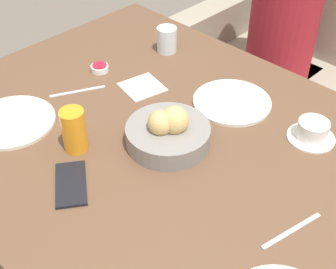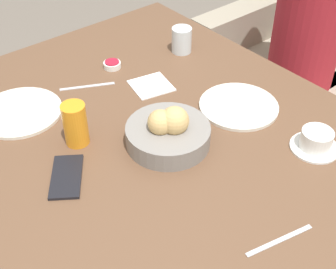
# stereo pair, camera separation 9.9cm
# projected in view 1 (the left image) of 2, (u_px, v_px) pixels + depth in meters

# --- Properties ---
(dining_table) EXTENTS (1.57, 1.06, 0.78)m
(dining_table) POSITION_uv_depth(u_px,v_px,m) (187.00, 174.00, 1.29)
(dining_table) COLOR brown
(dining_table) RESTS_ON ground_plane
(seated_person) EXTENTS (0.30, 0.39, 1.24)m
(seated_person) POSITION_uv_depth(u_px,v_px,m) (280.00, 46.00, 2.14)
(seated_person) COLOR #23232D
(seated_person) RESTS_ON ground_plane
(bread_basket) EXTENTS (0.23, 0.23, 0.12)m
(bread_basket) POSITION_uv_depth(u_px,v_px,m) (168.00, 132.00, 1.24)
(bread_basket) COLOR gray
(bread_basket) RESTS_ON dining_table
(plate_near_left) EXTENTS (0.25, 0.25, 0.01)m
(plate_near_left) POSITION_uv_depth(u_px,v_px,m) (12.00, 122.00, 1.33)
(plate_near_left) COLOR silver
(plate_near_left) RESTS_ON dining_table
(plate_far_center) EXTENTS (0.23, 0.23, 0.01)m
(plate_far_center) POSITION_uv_depth(u_px,v_px,m) (232.00, 102.00, 1.40)
(plate_far_center) COLOR silver
(plate_far_center) RESTS_ON dining_table
(juice_glass) EXTENTS (0.06, 0.06, 0.12)m
(juice_glass) POSITION_uv_depth(u_px,v_px,m) (74.00, 130.00, 1.21)
(juice_glass) COLOR orange
(juice_glass) RESTS_ON dining_table
(water_tumbler) EXTENTS (0.07, 0.07, 0.09)m
(water_tumbler) POSITION_uv_depth(u_px,v_px,m) (167.00, 40.00, 1.62)
(water_tumbler) COLOR silver
(water_tumbler) RESTS_ON dining_table
(coffee_cup) EXTENTS (0.13, 0.13, 0.06)m
(coffee_cup) POSITION_uv_depth(u_px,v_px,m) (312.00, 131.00, 1.26)
(coffee_cup) COLOR white
(coffee_cup) RESTS_ON dining_table
(jam_bowl_berry) EXTENTS (0.06, 0.06, 0.02)m
(jam_bowl_berry) POSITION_uv_depth(u_px,v_px,m) (100.00, 68.00, 1.54)
(jam_bowl_berry) COLOR white
(jam_bowl_berry) RESTS_ON dining_table
(fork_silver) EXTENTS (0.05, 0.17, 0.00)m
(fork_silver) POSITION_uv_depth(u_px,v_px,m) (292.00, 231.00, 1.03)
(fork_silver) COLOR #B7B7BC
(fork_silver) RESTS_ON dining_table
(knife_silver) EXTENTS (0.09, 0.16, 0.00)m
(knife_silver) POSITION_uv_depth(u_px,v_px,m) (78.00, 91.00, 1.45)
(knife_silver) COLOR #B7B7BC
(knife_silver) RESTS_ON dining_table
(napkin) EXTENTS (0.14, 0.14, 0.00)m
(napkin) POSITION_uv_depth(u_px,v_px,m) (142.00, 87.00, 1.47)
(napkin) COLOR white
(napkin) RESTS_ON dining_table
(cell_phone) EXTENTS (0.17, 0.15, 0.01)m
(cell_phone) POSITION_uv_depth(u_px,v_px,m) (71.00, 184.00, 1.14)
(cell_phone) COLOR black
(cell_phone) RESTS_ON dining_table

